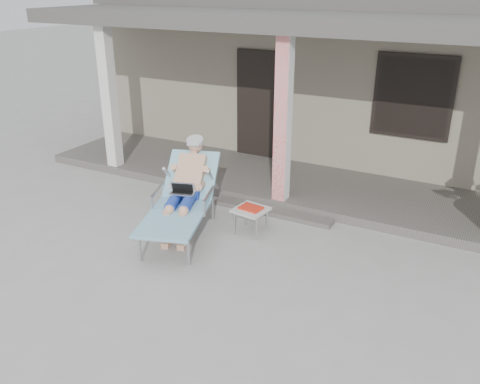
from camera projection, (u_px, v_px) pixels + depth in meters
The scene contains 7 objects.
ground at pixel (214, 266), 6.70m from camera, with size 60.00×60.00×0.00m, color #9E9E99.
house at pixel (361, 67), 11.33m from camera, with size 10.40×5.40×3.30m.
porch_deck at pixel (299, 185), 9.11m from camera, with size 10.00×2.00×0.15m, color #605B56.
porch_overhang at pixel (306, 27), 8.01m from camera, with size 10.00×2.30×2.85m.
porch_step at pixel (273, 211), 8.19m from camera, with size 2.00×0.30×0.07m, color #605B56.
lounger at pixel (183, 178), 7.36m from camera, with size 1.34×2.13×1.34m.
side_table at pixel (251, 211), 7.46m from camera, with size 0.51×0.51×0.41m.
Camera 1 is at (3.02, -4.95, 3.50)m, focal length 38.00 mm.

